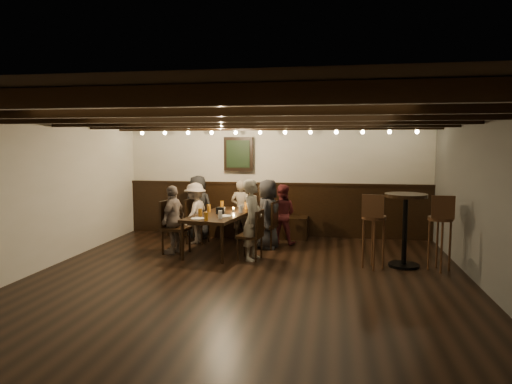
% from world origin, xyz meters
% --- Properties ---
extents(room, '(7.00, 7.00, 7.00)m').
position_xyz_m(room, '(-0.29, 2.21, 1.07)').
color(room, black).
rests_on(room, ground).
extents(dining_table, '(1.09, 1.95, 0.69)m').
position_xyz_m(dining_table, '(-0.80, 1.87, 0.64)').
color(dining_table, black).
rests_on(dining_table, floor).
extents(chair_left_near, '(0.45, 0.45, 0.88)m').
position_xyz_m(chair_left_near, '(-1.45, 2.42, 0.27)').
color(chair_left_near, black).
rests_on(chair_left_near, floor).
extents(chair_left_far, '(0.49, 0.49, 0.95)m').
position_xyz_m(chair_left_far, '(-1.58, 1.53, 0.29)').
color(chair_left_far, black).
rests_on(chair_left_far, floor).
extents(chair_right_near, '(0.46, 0.46, 0.89)m').
position_xyz_m(chair_right_near, '(-0.02, 2.22, 0.27)').
color(chair_right_near, black).
rests_on(chair_right_near, floor).
extents(chair_right_far, '(0.44, 0.44, 0.85)m').
position_xyz_m(chair_right_far, '(-0.15, 1.33, 0.26)').
color(chair_right_far, black).
rests_on(chair_right_far, floor).
extents(person_bench_left, '(0.70, 0.51, 1.31)m').
position_xyz_m(person_bench_left, '(-1.56, 2.89, 0.66)').
color(person_bench_left, black).
rests_on(person_bench_left, floor).
extents(person_bench_centre, '(0.49, 0.36, 1.23)m').
position_xyz_m(person_bench_centre, '(-0.65, 2.91, 0.62)').
color(person_bench_centre, gray).
rests_on(person_bench_centre, floor).
extents(person_bench_right, '(0.63, 0.52, 1.18)m').
position_xyz_m(person_bench_right, '(0.22, 2.63, 0.59)').
color(person_bench_right, maroon).
rests_on(person_bench_right, floor).
extents(person_left_near, '(0.55, 0.83, 1.20)m').
position_xyz_m(person_left_near, '(-1.48, 2.43, 0.60)').
color(person_left_near, '#A19489').
rests_on(person_left_near, floor).
extents(person_left_far, '(0.40, 0.76, 1.23)m').
position_xyz_m(person_left_far, '(-1.61, 1.54, 0.61)').
color(person_left_far, gray).
rests_on(person_left_far, floor).
extents(person_right_near, '(0.50, 0.69, 1.30)m').
position_xyz_m(person_right_near, '(0.01, 2.21, 0.65)').
color(person_right_near, '#252426').
rests_on(person_right_near, floor).
extents(person_right_far, '(0.40, 0.54, 1.37)m').
position_xyz_m(person_right_far, '(-0.12, 1.32, 0.69)').
color(person_right_far, gray).
rests_on(person_right_far, floor).
extents(pint_a, '(0.07, 0.07, 0.14)m').
position_xyz_m(pint_a, '(-0.98, 2.61, 0.76)').
color(pint_a, '#BF7219').
rests_on(pint_a, dining_table).
extents(pint_b, '(0.07, 0.07, 0.14)m').
position_xyz_m(pint_b, '(-0.46, 2.48, 0.76)').
color(pint_b, '#BF7219').
rests_on(pint_b, dining_table).
extents(pint_c, '(0.07, 0.07, 0.14)m').
position_xyz_m(pint_c, '(-1.08, 2.02, 0.76)').
color(pint_c, '#BF7219').
rests_on(pint_c, dining_table).
extents(pint_d, '(0.07, 0.07, 0.14)m').
position_xyz_m(pint_d, '(-0.47, 2.03, 0.76)').
color(pint_d, silver).
rests_on(pint_d, dining_table).
extents(pint_e, '(0.07, 0.07, 0.14)m').
position_xyz_m(pint_e, '(-1.08, 1.46, 0.76)').
color(pint_e, '#BF7219').
rests_on(pint_e, dining_table).
extents(pint_f, '(0.07, 0.07, 0.14)m').
position_xyz_m(pint_f, '(-0.68, 1.30, 0.76)').
color(pint_f, silver).
rests_on(pint_f, dining_table).
extents(pint_g, '(0.07, 0.07, 0.14)m').
position_xyz_m(pint_g, '(-0.87, 1.07, 0.76)').
color(pint_g, '#BF7219').
rests_on(pint_g, dining_table).
extents(plate_near, '(0.24, 0.24, 0.01)m').
position_xyz_m(plate_near, '(-1.05, 1.20, 0.70)').
color(plate_near, white).
rests_on(plate_near, dining_table).
extents(plate_far, '(0.24, 0.24, 0.01)m').
position_xyz_m(plate_far, '(-0.66, 1.55, 0.70)').
color(plate_far, white).
rests_on(plate_far, dining_table).
extents(condiment_caddy, '(0.15, 0.10, 0.12)m').
position_xyz_m(condiment_caddy, '(-0.81, 1.82, 0.75)').
color(condiment_caddy, black).
rests_on(condiment_caddy, dining_table).
extents(candle, '(0.05, 0.05, 0.05)m').
position_xyz_m(candle, '(-0.64, 2.15, 0.72)').
color(candle, beige).
rests_on(candle, dining_table).
extents(high_top_table, '(0.66, 0.66, 1.18)m').
position_xyz_m(high_top_table, '(2.35, 1.29, 0.77)').
color(high_top_table, black).
rests_on(high_top_table, floor).
extents(bar_stool_left, '(0.39, 0.41, 1.19)m').
position_xyz_m(bar_stool_left, '(1.85, 1.08, 0.44)').
color(bar_stool_left, '#3B2412').
rests_on(bar_stool_left, floor).
extents(bar_stool_right, '(0.38, 0.39, 1.19)m').
position_xyz_m(bar_stool_right, '(2.85, 1.13, 0.44)').
color(bar_stool_right, '#3B2412').
rests_on(bar_stool_right, floor).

